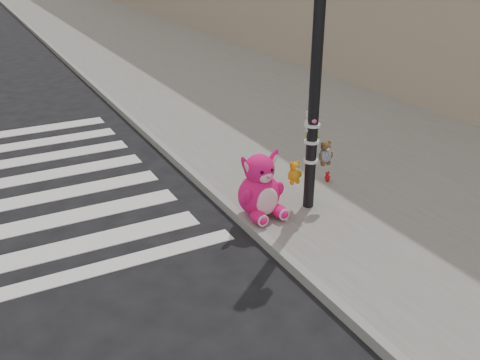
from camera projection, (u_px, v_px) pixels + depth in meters
ground at (201, 338)px, 5.69m from camera, size 120.00×120.00×0.00m
sidewalk_near at (217, 79)px, 15.84m from camera, size 7.00×80.00×0.14m
curb_edge at (102, 93)px, 14.37m from camera, size 0.12×80.00×0.15m
signal_pole at (314, 99)px, 7.51m from camera, size 0.67×0.49×4.00m
pink_bunny at (260, 190)px, 7.75m from camera, size 0.71×0.75×1.01m
red_teddy at (327, 176)px, 8.97m from camera, size 0.14×0.12×0.18m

